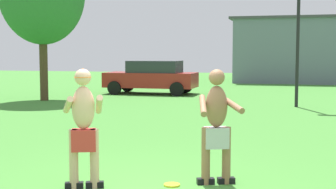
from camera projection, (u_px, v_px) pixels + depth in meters
player_with_cap at (84, 122)px, 6.77m from camera, size 0.77×0.71×1.74m
player_in_gray at (216, 124)px, 6.99m from camera, size 0.73×0.73×1.72m
frisbee at (172, 185)px, 6.97m from camera, size 0.24×0.24×0.03m
car_red_near_post at (152, 77)px, 22.51m from camera, size 4.31×2.05×1.58m
lamp_post at (299, 5)px, 16.82m from camera, size 0.60×0.24×6.01m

